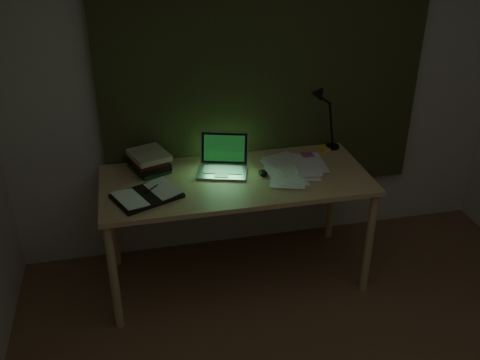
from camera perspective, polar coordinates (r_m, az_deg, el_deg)
The scene contains 11 objects.
wall_back at distance 3.66m, azimuth 2.56°, elevation 10.56°, with size 3.50×0.00×2.50m, color beige.
curtain at distance 3.57m, azimuth 2.80°, elevation 13.44°, with size 2.20×0.06×2.00m, color #33381C.
desk at distance 3.57m, azimuth -0.42°, elevation -5.26°, with size 1.69×0.74×0.77m, color tan, non-canonical shape.
laptop at distance 3.39m, azimuth -1.91°, elevation 2.41°, with size 0.31×0.35×0.22m, color silver, non-canonical shape.
open_textbook at distance 3.20m, azimuth -9.91°, elevation -1.59°, with size 0.37×0.26×0.03m, color white, non-canonical shape.
book_stack at distance 3.49m, azimuth -9.66°, elevation 2.01°, with size 0.21×0.26×0.14m, color white, non-canonical shape.
loose_papers at distance 3.48m, azimuth 6.32°, elevation 1.16°, with size 0.35×0.37×0.02m, color white, non-canonical shape.
mouse at distance 3.40m, azimuth 2.48°, elevation 0.73°, with size 0.05×0.09×0.03m, color black.
sticky_yellow at distance 3.80m, azimuth 8.97°, elevation 3.36°, with size 0.08×0.08×0.02m, color gold.
sticky_pink at distance 3.68m, azimuth 7.19°, elevation 2.62°, with size 0.08×0.08×0.02m, color #C64D8C.
desk_lamp at distance 3.74m, azimuth 10.13°, elevation 6.91°, with size 0.34×0.26×0.51m, color black, non-canonical shape.
Camera 1 is at (-0.91, -1.37, 2.35)m, focal length 40.00 mm.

